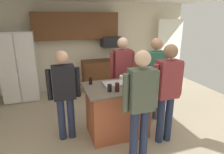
% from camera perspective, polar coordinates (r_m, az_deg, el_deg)
% --- Properties ---
extents(floor, '(7.04, 7.04, 0.00)m').
position_cam_1_polar(floor, '(4.02, 2.64, -15.58)').
color(floor, '#B7A88E').
rests_on(floor, ground).
extents(back_wall, '(6.40, 0.10, 2.60)m').
position_cam_1_polar(back_wall, '(6.13, -6.63, 8.97)').
color(back_wall, beige).
rests_on(back_wall, ground).
extents(french_door_window_panel, '(0.90, 0.06, 2.00)m').
position_cam_1_polar(french_door_window_panel, '(6.82, 16.28, 7.54)').
color(french_door_window_panel, white).
rests_on(french_door_window_panel, ground).
extents(cabinet_run_upper, '(2.40, 0.38, 0.75)m').
position_cam_1_polar(cabinet_run_upper, '(5.81, -10.41, 14.54)').
color(cabinet_run_upper, brown).
extents(cabinet_run_lower, '(1.80, 0.63, 0.90)m').
position_cam_1_polar(cabinet_run_lower, '(6.16, -0.27, 1.03)').
color(cabinet_run_lower, brown).
rests_on(cabinet_run_lower, ground).
extents(refrigerator, '(0.88, 0.76, 1.83)m').
position_cam_1_polar(refrigerator, '(5.72, -25.58, 2.85)').
color(refrigerator, white).
rests_on(refrigerator, ground).
extents(microwave_over_range, '(0.56, 0.40, 0.32)m').
position_cam_1_polar(microwave_over_range, '(5.98, -0.34, 10.32)').
color(microwave_over_range, black).
extents(kitchen_island, '(1.20, 0.88, 0.96)m').
position_cam_1_polar(kitchen_island, '(3.75, 1.46, -9.54)').
color(kitchen_island, '#AD5638').
rests_on(kitchen_island, ground).
extents(person_guest_by_door, '(0.57, 0.23, 1.78)m').
position_cam_1_polar(person_guest_by_door, '(4.11, 12.43, 0.77)').
color(person_guest_by_door, '#4C5166').
rests_on(person_guest_by_door, ground).
extents(person_guest_left, '(0.57, 0.23, 1.77)m').
position_cam_1_polar(person_guest_left, '(3.41, 15.95, -3.11)').
color(person_guest_left, '#232D4C').
rests_on(person_guest_left, ground).
extents(person_guest_right, '(0.57, 0.23, 1.75)m').
position_cam_1_polar(person_guest_right, '(2.90, 8.40, -6.64)').
color(person_guest_right, '#232D4C').
rests_on(person_guest_right, ground).
extents(person_host_foreground, '(0.57, 0.22, 1.65)m').
position_cam_1_polar(person_host_foreground, '(3.50, -13.85, -3.89)').
color(person_host_foreground, '#232D4C').
rests_on(person_host_foreground, ground).
extents(person_elder_center, '(0.57, 0.23, 1.77)m').
position_cam_1_polar(person_elder_center, '(4.32, 3.02, 1.80)').
color(person_elder_center, tan).
rests_on(person_elder_center, ground).
extents(glass_dark_ale, '(0.07, 0.07, 0.16)m').
position_cam_1_polar(glass_dark_ale, '(3.29, 1.52, -3.03)').
color(glass_dark_ale, black).
rests_on(glass_dark_ale, kitchen_island).
extents(tumbler_amber, '(0.07, 0.07, 0.13)m').
position_cam_1_polar(tumbler_amber, '(3.29, -0.72, -3.23)').
color(tumbler_amber, black).
rests_on(tumbler_amber, kitchen_island).
extents(mug_ceramic_white, '(0.12, 0.08, 0.11)m').
position_cam_1_polar(mug_ceramic_white, '(3.86, 2.84, -0.28)').
color(mug_ceramic_white, white).
rests_on(mug_ceramic_white, kitchen_island).
extents(glass_pilsner, '(0.07, 0.07, 0.13)m').
position_cam_1_polar(glass_pilsner, '(3.67, -6.32, -1.15)').
color(glass_pilsner, black).
rests_on(glass_pilsner, kitchen_island).
extents(mug_blue_stoneware, '(0.13, 0.09, 0.10)m').
position_cam_1_polar(mug_blue_stoneware, '(3.70, 6.74, -1.25)').
color(mug_blue_stoneware, '#4C6B99').
rests_on(mug_blue_stoneware, kitchen_island).
extents(glass_short_whisky, '(0.07, 0.07, 0.15)m').
position_cam_1_polar(glass_short_whisky, '(3.47, 8.57, -2.10)').
color(glass_short_whisky, black).
rests_on(glass_short_whisky, kitchen_island).
extents(serving_tray, '(0.44, 0.30, 0.04)m').
position_cam_1_polar(serving_tray, '(3.62, 0.86, -2.02)').
color(serving_tray, '#B7B7BC').
rests_on(serving_tray, kitchen_island).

